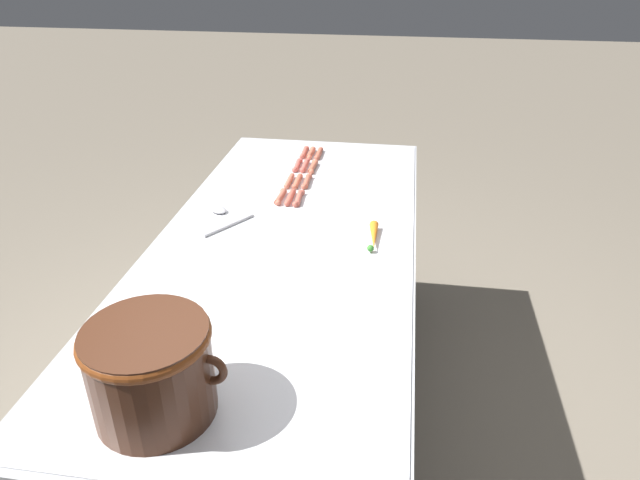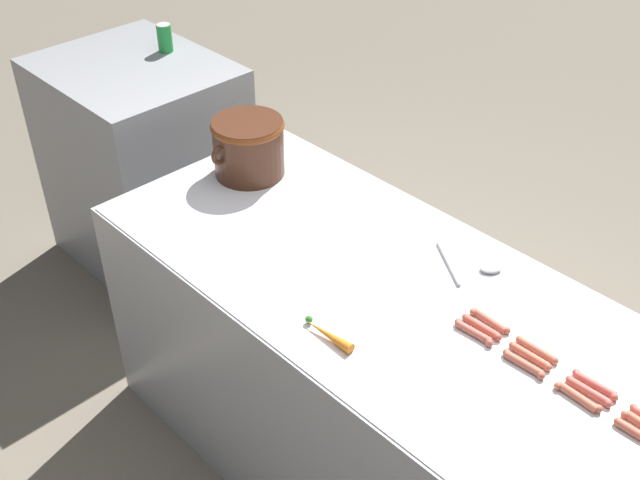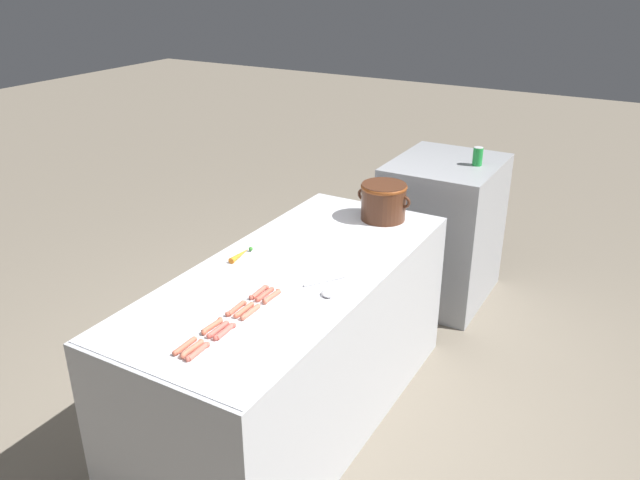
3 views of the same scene
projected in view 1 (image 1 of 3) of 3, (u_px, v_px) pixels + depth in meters
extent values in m
plane|color=#756B5B|center=(292.00, 429.00, 2.37)|extent=(20.00, 20.00, 0.00)
cube|color=#ADAFB5|center=(289.00, 344.00, 2.15)|extent=(0.87, 2.04, 0.90)
cube|color=silver|center=(285.00, 239.00, 1.93)|extent=(0.86, 2.00, 0.00)
cylinder|color=#C35F47|center=(319.00, 153.00, 2.63)|extent=(0.02, 0.11, 0.02)
sphere|color=#C35F47|center=(321.00, 149.00, 2.68)|extent=(0.02, 0.02, 0.02)
sphere|color=#C35F47|center=(317.00, 158.00, 2.58)|extent=(0.02, 0.02, 0.02)
cylinder|color=#C66348|center=(313.00, 167.00, 2.48)|extent=(0.03, 0.11, 0.02)
sphere|color=#C66348|center=(314.00, 162.00, 2.53)|extent=(0.02, 0.02, 0.02)
sphere|color=#C66348|center=(312.00, 172.00, 2.43)|extent=(0.02, 0.02, 0.02)
cylinder|color=#C05E48|center=(307.00, 181.00, 2.34)|extent=(0.03, 0.11, 0.02)
sphere|color=#C05E48|center=(310.00, 176.00, 2.39)|extent=(0.02, 0.02, 0.02)
sphere|color=#C05E48|center=(304.00, 187.00, 2.29)|extent=(0.02, 0.02, 0.02)
cylinder|color=#C35D4D|center=(299.00, 198.00, 2.19)|extent=(0.03, 0.11, 0.02)
sphere|color=#C35D4D|center=(302.00, 192.00, 2.24)|extent=(0.02, 0.02, 0.02)
sphere|color=#C35D4D|center=(295.00, 204.00, 2.14)|extent=(0.02, 0.02, 0.02)
cylinder|color=#C9664D|center=(311.00, 153.00, 2.64)|extent=(0.03, 0.11, 0.02)
sphere|color=#C9664D|center=(312.00, 149.00, 2.68)|extent=(0.02, 0.02, 0.02)
sphere|color=#C9664D|center=(309.00, 157.00, 2.59)|extent=(0.02, 0.02, 0.02)
cylinder|color=#C85B4E|center=(305.00, 166.00, 2.50)|extent=(0.03, 0.11, 0.02)
sphere|color=#C85B4E|center=(307.00, 161.00, 2.54)|extent=(0.02, 0.02, 0.02)
sphere|color=#C85B4E|center=(302.00, 170.00, 2.45)|extent=(0.02, 0.02, 0.02)
cylinder|color=#CA634A|center=(298.00, 181.00, 2.34)|extent=(0.02, 0.11, 0.02)
sphere|color=#CA634A|center=(300.00, 176.00, 2.39)|extent=(0.02, 0.02, 0.02)
sphere|color=#CA634A|center=(295.00, 187.00, 2.29)|extent=(0.02, 0.02, 0.02)
cylinder|color=#C55948|center=(290.00, 197.00, 2.20)|extent=(0.02, 0.11, 0.02)
sphere|color=#C55948|center=(293.00, 192.00, 2.25)|extent=(0.02, 0.02, 0.02)
sphere|color=#C55948|center=(287.00, 204.00, 2.15)|extent=(0.02, 0.02, 0.02)
cylinder|color=#C55E4F|center=(304.00, 152.00, 2.64)|extent=(0.03, 0.11, 0.02)
sphere|color=#C55E4F|center=(307.00, 148.00, 2.69)|extent=(0.02, 0.02, 0.02)
sphere|color=#C55E4F|center=(302.00, 156.00, 2.59)|extent=(0.02, 0.02, 0.02)
cylinder|color=#CD5B4F|center=(297.00, 165.00, 2.50)|extent=(0.03, 0.11, 0.02)
sphere|color=#CD5B4F|center=(300.00, 161.00, 2.55)|extent=(0.02, 0.02, 0.02)
sphere|color=#CD5B4F|center=(294.00, 170.00, 2.45)|extent=(0.02, 0.02, 0.02)
cylinder|color=#C56850|center=(289.00, 181.00, 2.34)|extent=(0.02, 0.11, 0.02)
sphere|color=#C56850|center=(292.00, 176.00, 2.39)|extent=(0.02, 0.02, 0.02)
sphere|color=#C56850|center=(286.00, 186.00, 2.29)|extent=(0.02, 0.02, 0.02)
cylinder|color=#C0634D|center=(281.00, 197.00, 2.21)|extent=(0.03, 0.11, 0.02)
sphere|color=#C0634D|center=(283.00, 191.00, 2.25)|extent=(0.02, 0.02, 0.02)
sphere|color=#C0634D|center=(278.00, 203.00, 2.16)|extent=(0.02, 0.02, 0.02)
cylinder|color=#472616|center=(151.00, 371.00, 1.19)|extent=(0.26, 0.26, 0.22)
torus|color=brown|center=(145.00, 336.00, 1.15)|extent=(0.27, 0.27, 0.03)
torus|color=#472616|center=(210.00, 370.00, 1.17)|extent=(0.08, 0.02, 0.08)
torus|color=#472616|center=(91.00, 357.00, 1.20)|extent=(0.08, 0.02, 0.08)
cylinder|color=#B7B7BC|center=(229.00, 225.00, 2.00)|extent=(0.13, 0.19, 0.01)
ellipsoid|color=#B7B7BC|center=(219.00, 210.00, 2.11)|extent=(0.09, 0.08, 0.02)
cone|color=orange|center=(374.00, 236.00, 1.91)|extent=(0.04, 0.17, 0.03)
sphere|color=#387F2D|center=(370.00, 248.00, 1.84)|extent=(0.02, 0.02, 0.02)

